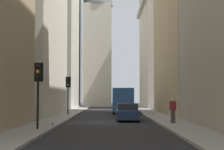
{
  "coord_description": "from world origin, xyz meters",
  "views": [
    {
      "loc": [
        -27.75,
        -0.03,
        2.07
      ],
      "look_at": [
        9.39,
        -0.2,
        4.2
      ],
      "focal_mm": 56.41,
      "sensor_mm": 36.0,
      "label": 1
    }
  ],
  "objects_px": {
    "delivery_truck": "(122,100)",
    "traffic_light_midblock": "(68,87)",
    "sedan_navy": "(127,112)",
    "discarded_bottle": "(53,124)",
    "traffic_light_foreground": "(38,80)",
    "pedestrian": "(173,109)"
  },
  "relations": [
    {
      "from": "delivery_truck",
      "to": "traffic_light_midblock",
      "type": "bearing_deg",
      "value": 128.17
    },
    {
      "from": "sedan_navy",
      "to": "traffic_light_midblock",
      "type": "height_order",
      "value": "traffic_light_midblock"
    },
    {
      "from": "sedan_navy",
      "to": "discarded_bottle",
      "type": "xyz_separation_m",
      "value": [
        -6.52,
        4.98,
        -0.42
      ]
    },
    {
      "from": "traffic_light_foreground",
      "to": "pedestrian",
      "type": "distance_m",
      "value": 9.66
    },
    {
      "from": "delivery_truck",
      "to": "traffic_light_midblock",
      "type": "xyz_separation_m",
      "value": [
        -4.46,
        5.67,
        1.48
      ]
    },
    {
      "from": "delivery_truck",
      "to": "traffic_light_foreground",
      "type": "height_order",
      "value": "traffic_light_foreground"
    },
    {
      "from": "delivery_truck",
      "to": "discarded_bottle",
      "type": "relative_size",
      "value": 23.93
    },
    {
      "from": "delivery_truck",
      "to": "sedan_navy",
      "type": "distance_m",
      "value": 11.55
    },
    {
      "from": "sedan_navy",
      "to": "traffic_light_foreground",
      "type": "xyz_separation_m",
      "value": [
        -8.33,
        5.54,
        2.28
      ]
    },
    {
      "from": "sedan_navy",
      "to": "discarded_bottle",
      "type": "bearing_deg",
      "value": 142.64
    },
    {
      "from": "discarded_bottle",
      "to": "delivery_truck",
      "type": "bearing_deg",
      "value": -15.43
    },
    {
      "from": "discarded_bottle",
      "to": "traffic_light_midblock",
      "type": "bearing_deg",
      "value": 2.92
    },
    {
      "from": "pedestrian",
      "to": "traffic_light_foreground",
      "type": "bearing_deg",
      "value": 116.28
    },
    {
      "from": "sedan_navy",
      "to": "pedestrian",
      "type": "bearing_deg",
      "value": -144.28
    },
    {
      "from": "traffic_light_foreground",
      "to": "pedestrian",
      "type": "height_order",
      "value": "traffic_light_foreground"
    },
    {
      "from": "sedan_navy",
      "to": "discarded_bottle",
      "type": "height_order",
      "value": "sedan_navy"
    },
    {
      "from": "delivery_truck",
      "to": "pedestrian",
      "type": "xyz_separation_m",
      "value": [
        -15.65,
        -2.97,
        -0.35
      ]
    },
    {
      "from": "traffic_light_foreground",
      "to": "traffic_light_midblock",
      "type": "distance_m",
      "value": 15.39
    },
    {
      "from": "traffic_light_midblock",
      "to": "discarded_bottle",
      "type": "relative_size",
      "value": 14.11
    },
    {
      "from": "delivery_truck",
      "to": "traffic_light_midblock",
      "type": "height_order",
      "value": "traffic_light_midblock"
    },
    {
      "from": "traffic_light_midblock",
      "to": "pedestrian",
      "type": "distance_m",
      "value": 14.26
    },
    {
      "from": "pedestrian",
      "to": "discarded_bottle",
      "type": "height_order",
      "value": "pedestrian"
    }
  ]
}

